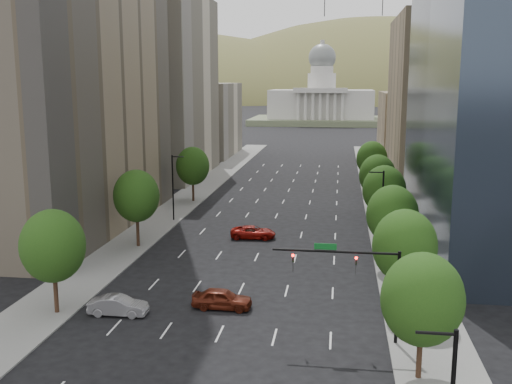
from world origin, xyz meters
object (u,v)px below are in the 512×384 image
at_px(capitol, 321,104).
at_px(traffic_signal, 363,275).
at_px(car_red_far, 253,232).
at_px(car_silver, 118,306).
at_px(car_maroon, 222,299).

bearing_deg(capitol, traffic_signal, -87.26).
distance_m(traffic_signal, car_red_far, 30.46).
height_order(traffic_signal, car_silver, traffic_signal).
bearing_deg(car_red_far, car_silver, 160.42).
height_order(car_maroon, car_silver, car_maroon).
bearing_deg(capitol, car_red_far, -90.45).
height_order(traffic_signal, capitol, capitol).
height_order(car_maroon, car_red_far, car_maroon).
distance_m(car_maroon, car_silver, 8.50).
height_order(car_silver, car_red_far, car_silver).
bearing_deg(capitol, car_silver, -92.35).
xyz_separation_m(capitol, car_silver, (-8.90, -217.25, -7.78)).
height_order(capitol, car_silver, capitol).
bearing_deg(car_maroon, capitol, 0.62).
xyz_separation_m(car_silver, car_red_far, (7.40, 25.17, -0.04)).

